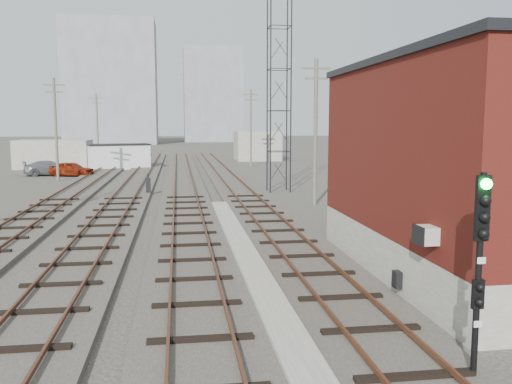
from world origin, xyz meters
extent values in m
plane|color=#282621|center=(0.00, 60.00, 0.00)|extent=(320.00, 320.00, 0.00)
cube|color=#332D28|center=(2.50, 39.00, 0.10)|extent=(3.20, 90.00, 0.20)
cube|color=#4C2816|center=(1.78, 39.00, 0.33)|extent=(0.07, 90.00, 0.12)
cube|color=#4C2816|center=(3.22, 39.00, 0.33)|extent=(0.07, 90.00, 0.12)
cube|color=#332D28|center=(-1.50, 39.00, 0.10)|extent=(3.20, 90.00, 0.20)
cube|color=#4C2816|center=(-2.22, 39.00, 0.33)|extent=(0.07, 90.00, 0.12)
cube|color=#4C2816|center=(-0.78, 39.00, 0.33)|extent=(0.07, 90.00, 0.12)
cube|color=#332D28|center=(-5.50, 39.00, 0.10)|extent=(3.20, 90.00, 0.20)
cube|color=#4C2816|center=(-6.22, 39.00, 0.33)|extent=(0.07, 90.00, 0.12)
cube|color=#4C2816|center=(-4.78, 39.00, 0.33)|extent=(0.07, 90.00, 0.12)
cube|color=#332D28|center=(-9.50, 39.00, 0.10)|extent=(3.20, 90.00, 0.20)
cube|color=#4C2816|center=(-10.22, 39.00, 0.33)|extent=(0.07, 90.00, 0.12)
cube|color=#4C2816|center=(-8.78, 39.00, 0.33)|extent=(0.07, 90.00, 0.12)
cube|color=gray|center=(0.50, 14.00, 0.13)|extent=(0.90, 28.00, 0.26)
cube|color=gray|center=(7.50, 12.00, 0.75)|extent=(6.00, 12.00, 1.50)
cube|color=#591815|center=(7.50, 12.00, 4.25)|extent=(6.00, 12.00, 5.50)
cube|color=black|center=(7.50, 12.00, 7.10)|extent=(6.20, 12.20, 0.25)
cube|color=beige|center=(4.28, 8.00, 2.25)|extent=(0.45, 0.62, 0.45)
cube|color=black|center=(4.40, 10.00, 0.50)|extent=(0.20, 0.35, 0.50)
cylinder|color=black|center=(4.75, 34.25, 7.50)|extent=(0.10, 0.10, 15.00)
cylinder|color=black|center=(6.25, 34.25, 7.50)|extent=(0.10, 0.10, 15.00)
cylinder|color=black|center=(4.75, 35.75, 7.50)|extent=(0.10, 0.10, 15.00)
cylinder|color=black|center=(6.25, 35.75, 7.50)|extent=(0.10, 0.10, 15.00)
cylinder|color=#595147|center=(-12.50, 45.00, 4.50)|extent=(0.24, 0.24, 9.00)
cube|color=#595147|center=(-12.50, 45.00, 8.40)|extent=(1.80, 0.12, 0.12)
cube|color=#595147|center=(-12.50, 45.00, 7.80)|extent=(1.40, 0.12, 0.12)
cylinder|color=#595147|center=(-12.50, 70.00, 4.50)|extent=(0.24, 0.24, 9.00)
cube|color=#595147|center=(-12.50, 70.00, 8.40)|extent=(1.80, 0.12, 0.12)
cube|color=#595147|center=(-12.50, 70.00, 7.80)|extent=(1.40, 0.12, 0.12)
cylinder|color=#595147|center=(6.50, 28.00, 4.50)|extent=(0.24, 0.24, 9.00)
cube|color=#595147|center=(6.50, 28.00, 8.40)|extent=(1.80, 0.12, 0.12)
cube|color=#595147|center=(6.50, 28.00, 7.80)|extent=(1.40, 0.12, 0.12)
cylinder|color=#595147|center=(6.50, 58.00, 4.50)|extent=(0.24, 0.24, 9.00)
cube|color=#595147|center=(6.50, 58.00, 8.40)|extent=(1.80, 0.12, 0.12)
cube|color=#595147|center=(6.50, 58.00, 7.80)|extent=(1.40, 0.12, 0.12)
cube|color=gray|center=(-18.00, 135.00, 15.00)|extent=(22.00, 14.00, 30.00)
cube|color=gray|center=(8.00, 150.00, 13.00)|extent=(16.00, 12.00, 26.00)
cube|color=gray|center=(-16.00, 60.00, 1.60)|extent=(8.00, 5.00, 3.20)
cube|color=gray|center=(9.00, 70.00, 2.00)|extent=(6.00, 6.00, 4.00)
cube|color=gray|center=(3.70, 4.59, 0.05)|extent=(0.40, 0.40, 0.10)
cylinder|color=black|center=(3.70, 4.59, 2.08)|extent=(0.12, 0.12, 4.16)
cube|color=black|center=(3.70, 4.57, 3.48)|extent=(0.27, 0.10, 1.25)
sphere|color=#0CE533|center=(3.70, 4.48, 3.95)|extent=(0.21, 0.21, 0.21)
sphere|color=black|center=(3.70, 4.48, 3.64)|extent=(0.21, 0.21, 0.21)
sphere|color=black|center=(3.70, 4.48, 3.33)|extent=(0.21, 0.21, 0.21)
sphere|color=black|center=(3.70, 4.48, 3.02)|extent=(0.21, 0.21, 0.21)
cube|color=black|center=(3.70, 4.57, 1.82)|extent=(0.23, 0.09, 0.57)
cube|color=white|center=(3.70, 4.51, 2.50)|extent=(0.17, 0.02, 0.12)
cube|color=white|center=(3.70, 4.51, 1.25)|extent=(0.17, 0.02, 0.12)
cube|color=black|center=(-4.06, 34.13, 0.66)|extent=(0.34, 0.34, 1.10)
cylinder|color=black|center=(-4.06, 34.13, 1.38)|extent=(0.09, 0.09, 0.33)
cube|color=silver|center=(-8.46, 57.30, 1.35)|extent=(6.97, 4.33, 2.70)
cube|color=black|center=(-8.46, 57.30, 2.76)|extent=(7.24, 4.60, 0.13)
imported|color=maroon|center=(-12.13, 49.33, 0.71)|extent=(4.49, 2.81, 1.43)
imported|color=#B0B4B8|center=(-14.42, 51.88, 0.61)|extent=(3.79, 1.61, 1.22)
imported|color=slate|center=(-14.42, 50.67, 0.72)|extent=(5.34, 3.20, 1.45)
camera|label=1|loc=(-1.93, -4.74, 5.06)|focal=38.00mm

